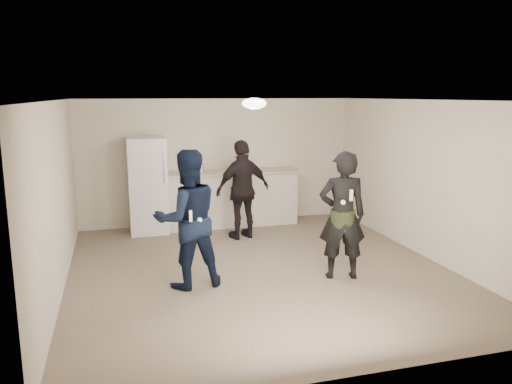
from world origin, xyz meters
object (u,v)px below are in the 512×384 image
object	(u,v)px
shaker	(202,169)
spectator	(243,190)
woman	(342,215)
fridge	(148,185)
counter	(231,199)
man	(188,219)

from	to	relation	value
shaker	spectator	distance (m)	1.09
woman	spectator	size ratio (longest dim) A/B	1.02
fridge	spectator	world-z (taller)	fridge
spectator	counter	bearing A→B (deg)	-105.14
shaker	man	xyz separation A→B (m)	(-0.70, -2.93, -0.24)
counter	spectator	bearing A→B (deg)	-90.24
shaker	spectator	xyz separation A→B (m)	(0.59, -0.88, -0.28)
man	spectator	world-z (taller)	man
fridge	woman	xyz separation A→B (m)	(2.47, -3.20, 0.01)
man	woman	distance (m)	2.15
spectator	woman	bearing A→B (deg)	95.15
fridge	woman	size ratio (longest dim) A/B	0.99
fridge	woman	world-z (taller)	woman
shaker	spectator	size ratio (longest dim) A/B	0.09
counter	woman	xyz separation A→B (m)	(0.84, -3.27, 0.38)
counter	fridge	world-z (taller)	fridge
counter	fridge	xyz separation A→B (m)	(-1.63, -0.07, 0.38)
man	counter	bearing A→B (deg)	-121.08
woman	spectator	xyz separation A→B (m)	(-0.85, 2.32, -0.01)
counter	spectator	distance (m)	1.02
counter	woman	world-z (taller)	woman
fridge	woman	distance (m)	4.04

